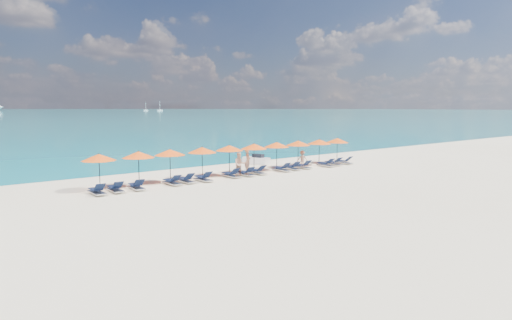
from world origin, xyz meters
TOP-DOWN VIEW (x-y plane):
  - ground at (0.00, 0.00)m, footprint 1400.00×1400.00m
  - sailboat_near at (217.62, 478.00)m, footprint 6.69×2.23m
  - sailboat_far at (206.04, 494.18)m, footprint 5.51×1.84m
  - jetski at (4.28, 8.42)m, footprint 1.57×2.61m
  - beachgoer_a at (0.65, 4.88)m, footprint 0.79×0.79m
  - beachgoer_b at (-0.90, 3.80)m, footprint 0.98×0.80m
  - beachgoer_c at (6.05, 4.40)m, footprint 1.00×0.83m
  - umbrella_0 at (-10.76, 4.74)m, footprint 2.10×2.10m
  - umbrella_1 at (-8.27, 4.70)m, footprint 2.10×2.10m
  - umbrella_2 at (-6.04, 4.72)m, footprint 2.10×2.10m
  - umbrella_3 at (-3.49, 4.78)m, footprint 2.10×2.10m
  - umbrella_4 at (-1.16, 4.76)m, footprint 2.10×2.10m
  - umbrella_5 at (1.12, 4.68)m, footprint 2.10×2.10m
  - umbrella_6 at (3.49, 4.74)m, footprint 2.10×2.10m
  - umbrella_7 at (5.93, 4.79)m, footprint 2.10×2.10m
  - umbrella_8 at (8.40, 4.68)m, footprint 2.10×2.10m
  - umbrella_9 at (10.78, 4.70)m, footprint 2.10×2.10m
  - lounger_0 at (-11.38, 3.40)m, footprint 0.63×1.70m
  - lounger_1 at (-10.28, 3.45)m, footprint 0.70×1.73m
  - lounger_2 at (-8.99, 3.42)m, footprint 0.74×1.74m
  - lounger_3 at (-6.53, 3.51)m, footprint 0.65×1.71m
  - lounger_4 at (-5.48, 3.64)m, footprint 0.66×1.71m
  - lounger_5 at (-4.21, 3.45)m, footprint 0.64×1.71m
  - lounger_6 at (-1.80, 3.61)m, footprint 0.63×1.70m
  - lounger_7 at (-0.58, 3.49)m, footprint 0.63×1.70m
  - lounger_8 at (0.59, 3.61)m, footprint 0.62×1.70m
  - lounger_9 at (3.00, 3.57)m, footprint 0.63×1.70m
  - lounger_10 at (4.17, 3.63)m, footprint 0.78×1.75m
  - lounger_11 at (5.39, 3.66)m, footprint 0.65×1.71m
  - lounger_12 at (7.75, 3.29)m, footprint 0.67×1.72m
  - lounger_13 at (8.89, 3.43)m, footprint 0.62×1.70m
  - lounger_14 at (10.22, 3.42)m, footprint 0.77×1.75m

SIDE VIEW (x-z plane):
  - ground at x=0.00m, z-range 0.00..0.00m
  - lounger_0 at x=-11.38m, z-range -0.09..0.56m
  - lounger_1 at x=-10.28m, z-range -0.09..0.56m
  - lounger_2 at x=-8.99m, z-range -0.09..0.56m
  - lounger_3 at x=-6.53m, z-range -0.09..0.56m
  - lounger_4 at x=-5.48m, z-range -0.09..0.56m
  - lounger_5 at x=-4.21m, z-range -0.09..0.56m
  - lounger_6 at x=-1.80m, z-range -0.09..0.56m
  - lounger_7 at x=-0.58m, z-range -0.09..0.56m
  - lounger_8 at x=0.59m, z-range -0.09..0.56m
  - lounger_9 at x=3.00m, z-range -0.09..0.56m
  - lounger_10 at x=4.17m, z-range -0.09..0.56m
  - lounger_11 at x=5.39m, z-range -0.09..0.56m
  - lounger_12 at x=7.75m, z-range -0.09..0.56m
  - lounger_13 at x=8.89m, z-range -0.09..0.56m
  - lounger_14 at x=10.22m, z-range -0.09..0.56m
  - jetski at x=4.28m, z-range -0.08..0.80m
  - beachgoer_c at x=6.05m, z-range 0.00..1.41m
  - beachgoer_b at x=-0.90m, z-range 0.00..1.75m
  - beachgoer_a at x=0.65m, z-range 0.00..1.84m
  - sailboat_far at x=206.04m, z-range -4.01..6.09m
  - sailboat_near at x=217.62m, z-range -4.87..7.39m
  - umbrella_0 at x=-10.76m, z-range 0.88..3.16m
  - umbrella_1 at x=-8.27m, z-range 0.88..3.16m
  - umbrella_2 at x=-6.04m, z-range 0.88..3.16m
  - umbrella_3 at x=-3.49m, z-range 0.88..3.16m
  - umbrella_4 at x=-1.16m, z-range 0.88..3.16m
  - umbrella_5 at x=1.12m, z-range 0.88..3.16m
  - umbrella_6 at x=3.49m, z-range 0.88..3.16m
  - umbrella_7 at x=5.93m, z-range 0.88..3.16m
  - umbrella_8 at x=8.40m, z-range 0.88..3.16m
  - umbrella_9 at x=10.78m, z-range 0.88..3.16m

